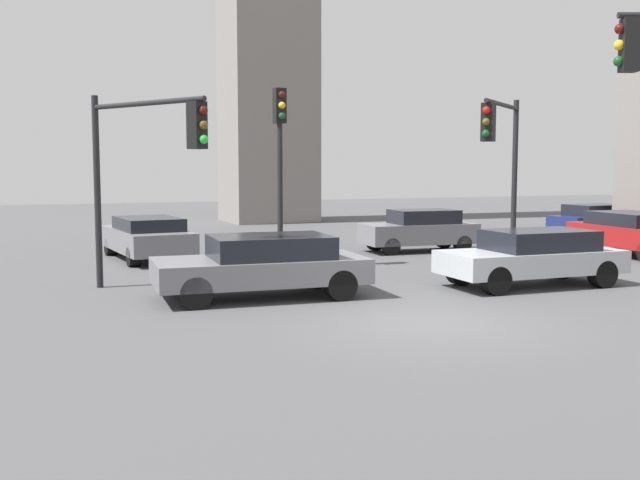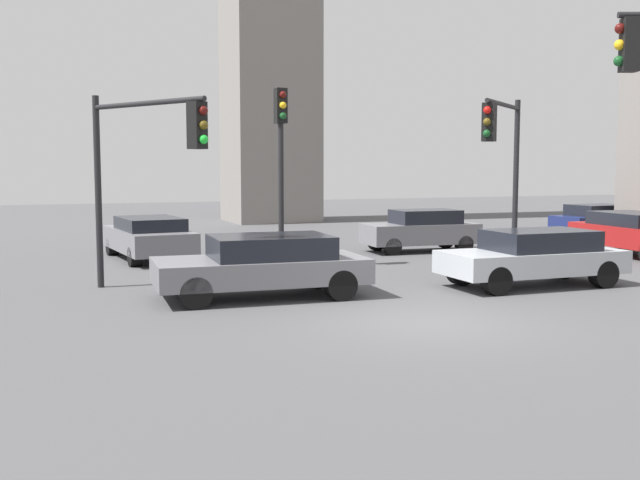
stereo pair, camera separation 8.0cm
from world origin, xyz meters
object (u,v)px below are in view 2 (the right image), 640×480
object	(u,v)px
car_4	(421,230)
car_8	(600,221)
traffic_light_3	(281,144)
car_5	(149,237)
car_6	(534,256)
traffic_light_0	(146,150)
traffic_light_1	(503,147)
car_3	(263,264)
car_0	(637,233)

from	to	relation	value
car_4	car_8	size ratio (longest dim) A/B	1.01
traffic_light_3	car_5	world-z (taller)	traffic_light_3
traffic_light_3	car_8	world-z (taller)	traffic_light_3
car_6	traffic_light_0	bearing A→B (deg)	-11.93
traffic_light_0	car_6	world-z (taller)	traffic_light_0
traffic_light_1	car_5	distance (m)	11.35
traffic_light_1	car_6	xyz separation A→B (m)	(-0.67, -2.39, -2.76)
traffic_light_3	traffic_light_1	bearing A→B (deg)	60.11
traffic_light_0	traffic_light_3	bearing A→B (deg)	97.75
traffic_light_3	car_3	distance (m)	5.64
car_3	car_6	distance (m)	6.82
traffic_light_1	car_0	size ratio (longest dim) A/B	1.03
traffic_light_1	car_3	bearing A→B (deg)	-28.87
traffic_light_3	car_6	size ratio (longest dim) A/B	1.14
car_4	car_5	bearing A→B (deg)	-4.33
car_5	car_6	bearing A→B (deg)	-143.58
car_3	car_6	bearing A→B (deg)	175.48
car_0	car_3	xyz separation A→B (m)	(-13.89, -3.09, -0.02)
car_0	car_4	size ratio (longest dim) A/B	1.18
traffic_light_3	car_5	xyz separation A→B (m)	(-3.33, 3.55, -2.90)
car_0	car_4	xyz separation A→B (m)	(-6.08, 3.71, -0.02)
car_5	car_8	world-z (taller)	car_8
traffic_light_1	car_6	distance (m)	3.71
traffic_light_0	car_0	size ratio (longest dim) A/B	0.98
traffic_light_3	car_0	bearing A→B (deg)	81.87
car_5	car_8	size ratio (longest dim) A/B	1.21
traffic_light_0	car_8	distance (m)	20.03
traffic_light_0	traffic_light_3	distance (m)	5.44
car_8	car_4	bearing A→B (deg)	-178.02
car_0	car_4	world-z (taller)	car_4
car_5	car_4	bearing A→B (deg)	-103.65
car_4	car_8	bearing A→B (deg)	-171.58
traffic_light_0	traffic_light_3	size ratio (longest dim) A/B	0.90
car_0	car_3	bearing A→B (deg)	-73.74
traffic_light_1	car_4	distance (m)	5.99
car_6	traffic_light_3	bearing A→B (deg)	-47.07
car_0	traffic_light_1	bearing A→B (deg)	-72.37
traffic_light_3	car_8	xyz separation A→B (m)	(14.49, 3.12, -2.86)
traffic_light_1	car_0	bearing A→B (deg)	153.71
traffic_light_0	traffic_light_1	size ratio (longest dim) A/B	0.95
traffic_light_1	car_4	size ratio (longest dim) A/B	1.21
traffic_light_1	car_5	xyz separation A→B (m)	(-8.86, 6.53, -2.78)
car_0	traffic_light_0	bearing A→B (deg)	-79.56
traffic_light_0	traffic_light_3	xyz separation A→B (m)	(4.31, 3.30, 0.28)
traffic_light_1	car_8	xyz separation A→B (m)	(8.95, 6.10, -2.73)
traffic_light_3	car_5	distance (m)	5.66
car_5	car_8	distance (m)	17.82
traffic_light_3	car_4	xyz separation A→B (m)	(5.92, 2.33, -2.87)
traffic_light_1	car_8	world-z (taller)	traffic_light_1
car_0	car_3	size ratio (longest dim) A/B	0.99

